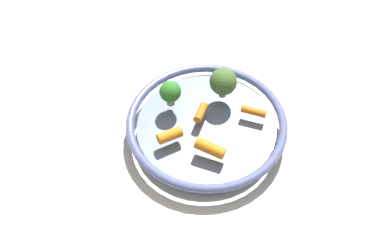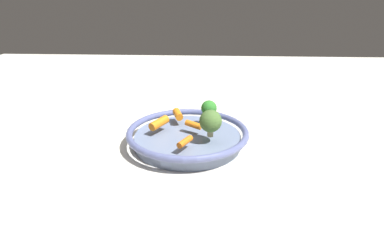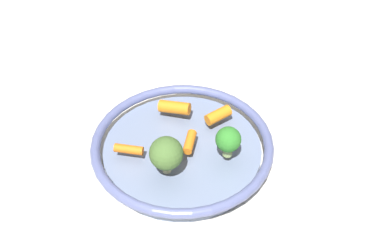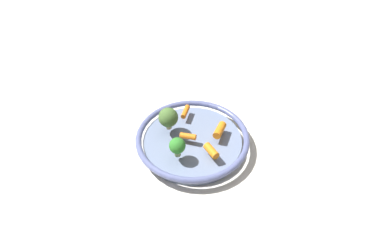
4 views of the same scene
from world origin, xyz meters
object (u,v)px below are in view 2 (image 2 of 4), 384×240
broccoli_floret_mid (211,121)px  serving_bowl (188,136)px  broccoli_floret_large (209,109)px  baby_carrot_right (178,114)px  baby_carrot_back (186,142)px  baby_carrot_center (193,125)px  baby_carrot_left (159,123)px

broccoli_floret_mid → serving_bowl: bearing=-36.5°
broccoli_floret_large → baby_carrot_right: bearing=-9.4°
serving_bowl → baby_carrot_right: bearing=-67.3°
serving_bowl → broccoli_floret_large: (-0.05, -0.06, 0.05)m
broccoli_floret_large → broccoli_floret_mid: bearing=92.3°
baby_carrot_back → baby_carrot_center: (-0.01, -0.10, 0.00)m
baby_carrot_left → broccoli_floret_large: broccoli_floret_large is taller
broccoli_floret_large → baby_carrot_left: bearing=22.8°
baby_carrot_back → broccoli_floret_large: bearing=-108.3°
baby_carrot_back → baby_carrot_left: bearing=-52.6°
broccoli_floret_mid → baby_carrot_left: bearing=-21.1°
serving_bowl → baby_carrot_center: bearing=-148.0°
baby_carrot_center → broccoli_floret_mid: 0.07m
baby_carrot_left → broccoli_floret_mid: 0.14m
baby_carrot_right → serving_bowl: bearing=112.7°
baby_carrot_back → baby_carrot_left: baby_carrot_left is taller
baby_carrot_left → broccoli_floret_mid: (-0.13, 0.05, 0.03)m
baby_carrot_left → broccoli_floret_mid: bearing=158.9°
baby_carrot_back → baby_carrot_center: baby_carrot_center is taller
baby_carrot_back → broccoli_floret_large: size_ratio=0.86×
serving_bowl → baby_carrot_center: baby_carrot_center is taller
broccoli_floret_large → broccoli_floret_mid: broccoli_floret_mid is taller
baby_carrot_back → broccoli_floret_mid: size_ratio=0.72×
baby_carrot_center → baby_carrot_right: bearing=-55.4°
serving_bowl → broccoli_floret_mid: (-0.06, 0.04, 0.06)m
baby_carrot_back → broccoli_floret_large: (-0.05, -0.15, 0.03)m
baby_carrot_back → baby_carrot_center: size_ratio=1.11×
baby_carrot_left → baby_carrot_center: baby_carrot_left is taller
baby_carrot_back → broccoli_floret_mid: 0.08m
baby_carrot_left → baby_carrot_right: baby_carrot_left is taller
broccoli_floret_mid → baby_carrot_back: bearing=41.8°
baby_carrot_right → broccoli_floret_large: broccoli_floret_large is taller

